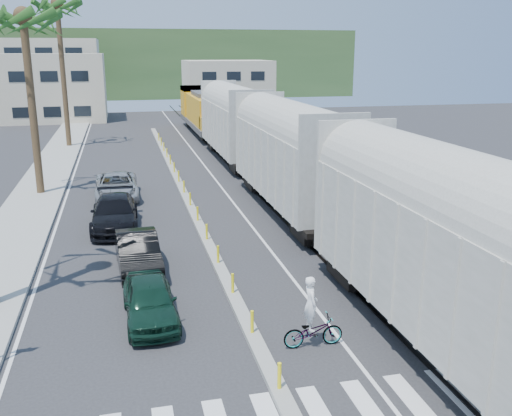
{
  "coord_description": "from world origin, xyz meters",
  "views": [
    {
      "loc": [
        -3.46,
        -13.02,
        8.25
      ],
      "look_at": [
        1.8,
        9.06,
        2.0
      ],
      "focal_mm": 40.0,
      "sensor_mm": 36.0,
      "label": 1
    }
  ],
  "objects": [
    {
      "name": "car_lead",
      "position": [
        -2.89,
        3.81,
        0.67
      ],
      "size": [
        1.87,
        4.07,
        1.35
      ],
      "primitive_type": "imported",
      "rotation": [
        0.0,
        0.0,
        0.04
      ],
      "color": "black",
      "rests_on": "ground"
    },
    {
      "name": "car_second",
      "position": [
        -3.09,
        8.31,
        0.73
      ],
      "size": [
        2.05,
        4.62,
        1.46
      ],
      "primitive_type": "imported",
      "rotation": [
        0.0,
        0.0,
        0.06
      ],
      "color": "black",
      "rests_on": "ground"
    },
    {
      "name": "palm_trees",
      "position": [
        -8.1,
        22.7,
        10.81
      ],
      "size": [
        3.5,
        37.2,
        13.75
      ],
      "color": "brown",
      "rests_on": "ground"
    },
    {
      "name": "sidewalk",
      "position": [
        -8.5,
        25.0,
        0.07
      ],
      "size": [
        3.0,
        90.0,
        0.15
      ],
      "primitive_type": "cube",
      "color": "gray",
      "rests_on": "ground"
    },
    {
      "name": "buildings",
      "position": [
        -6.41,
        71.66,
        4.36
      ],
      "size": [
        38.0,
        27.0,
        10.0
      ],
      "color": "beige",
      "rests_on": "ground"
    },
    {
      "name": "cyclist",
      "position": [
        1.57,
        1.07,
        0.7
      ],
      "size": [
        0.72,
        1.78,
        2.17
      ],
      "rotation": [
        0.0,
        0.0,
        1.56
      ],
      "color": "#9EA0A5",
      "rests_on": "ground"
    },
    {
      "name": "median",
      "position": [
        0.0,
        19.96,
        0.09
      ],
      "size": [
        0.45,
        60.0,
        0.85
      ],
      "color": "gray",
      "rests_on": "ground"
    },
    {
      "name": "car_rear",
      "position": [
        -3.88,
        20.11,
        0.72
      ],
      "size": [
        2.51,
        5.26,
        1.45
      ],
      "primitive_type": "imported",
      "rotation": [
        0.0,
        0.0,
        0.01
      ],
      "color": "#A6A8AB",
      "rests_on": "ground"
    },
    {
      "name": "rails",
      "position": [
        5.0,
        28.0,
        0.03
      ],
      "size": [
        1.56,
        100.0,
        0.06
      ],
      "color": "black",
      "rests_on": "ground"
    },
    {
      "name": "car_third",
      "position": [
        -3.97,
        14.11,
        0.77
      ],
      "size": [
        2.43,
        5.41,
        1.54
      ],
      "primitive_type": "imported",
      "rotation": [
        0.0,
        0.0,
        -0.03
      ],
      "color": "black",
      "rests_on": "ground"
    },
    {
      "name": "lane_markings",
      "position": [
        -2.15,
        25.0,
        0.0
      ],
      "size": [
        9.42,
        90.0,
        0.01
      ],
      "color": "silver",
      "rests_on": "ground"
    },
    {
      "name": "hillside",
      "position": [
        0.0,
        100.0,
        6.0
      ],
      "size": [
        80.0,
        20.0,
        12.0
      ],
      "primitive_type": "cube",
      "color": "#385628",
      "rests_on": "ground"
    },
    {
      "name": "freight_train",
      "position": [
        5.0,
        20.81,
        2.91
      ],
      "size": [
        3.0,
        60.94,
        5.85
      ],
      "color": "#A3A295",
      "rests_on": "ground"
    },
    {
      "name": "ground",
      "position": [
        0.0,
        0.0,
        0.0
      ],
      "size": [
        140.0,
        140.0,
        0.0
      ],
      "primitive_type": "plane",
      "color": "#28282B",
      "rests_on": "ground"
    }
  ]
}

